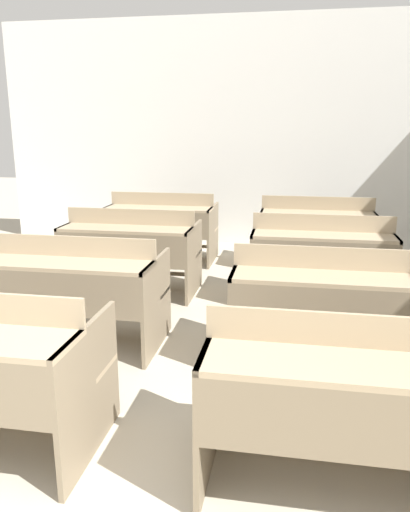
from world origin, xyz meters
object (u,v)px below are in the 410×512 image
(bench_second_left, at_px, (74,287))
(bench_back_right, at_px, (316,230))
(bench_second_right, at_px, (327,303))
(bench_back_left, at_px, (162,224))
(bench_third_right, at_px, (321,256))
(bench_third_left, at_px, (131,248))
(bench_front_right, at_px, (348,397))

(bench_second_left, xyz_separation_m, bench_back_right, (1.96, 2.63, 0.00))
(bench_second_right, height_order, bench_back_left, same)
(bench_second_right, xyz_separation_m, bench_third_right, (0.03, 1.36, 0.00))
(bench_second_left, xyz_separation_m, bench_back_left, (0.01, 2.66, 0.00))
(bench_back_left, bearing_deg, bench_third_right, -34.22)
(bench_back_right, bearing_deg, bench_third_left, -146.17)
(bench_second_left, bearing_deg, bench_back_right, 53.32)
(bench_back_left, bearing_deg, bench_third_left, -89.35)
(bench_front_right, xyz_separation_m, bench_third_left, (-1.93, 2.66, 0.00))
(bench_second_right, xyz_separation_m, bench_back_left, (-1.92, 2.68, 0.00))
(bench_third_left, relative_size, bench_back_left, 1.00)
(bench_second_right, relative_size, bench_third_left, 1.00)
(bench_second_right, bearing_deg, bench_back_left, 125.58)
(bench_second_right, distance_m, bench_back_left, 3.30)
(bench_third_right, bearing_deg, bench_second_right, -91.11)
(bench_second_right, bearing_deg, bench_front_right, -88.93)
(bench_front_right, relative_size, bench_back_right, 1.00)
(bench_second_right, height_order, bench_third_left, same)
(bench_third_left, bearing_deg, bench_back_right, 33.83)
(bench_second_left, relative_size, bench_back_left, 1.00)
(bench_third_right, height_order, bench_back_right, same)
(bench_front_right, xyz_separation_m, bench_back_left, (-1.94, 3.98, 0.00))
(bench_third_left, height_order, bench_back_left, same)
(bench_front_right, bearing_deg, bench_back_right, 89.95)
(bench_second_left, height_order, bench_back_left, same)
(bench_front_right, distance_m, bench_third_left, 3.28)
(bench_second_left, relative_size, bench_third_left, 1.00)
(bench_third_left, height_order, bench_back_right, same)
(bench_front_right, distance_m, bench_third_right, 2.66)
(bench_third_right, bearing_deg, bench_second_left, -145.68)
(bench_back_left, height_order, bench_back_right, same)
(bench_back_left, xyz_separation_m, bench_back_right, (1.95, -0.03, 0.00))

